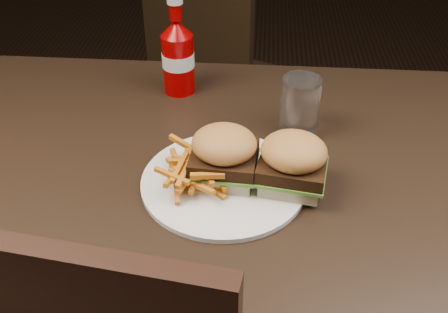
# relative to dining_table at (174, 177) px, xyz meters

# --- Properties ---
(dining_table) EXTENTS (1.20, 0.80, 0.04)m
(dining_table) POSITION_rel_dining_table_xyz_m (0.00, 0.00, 0.00)
(dining_table) COLOR black
(dining_table) RESTS_ON ground
(chair_far) EXTENTS (0.50, 0.50, 0.04)m
(chair_far) POSITION_rel_dining_table_xyz_m (0.02, 0.87, -0.30)
(chair_far) COLOR black
(chair_far) RESTS_ON ground
(plate) EXTENTS (0.27, 0.27, 0.01)m
(plate) POSITION_rel_dining_table_xyz_m (0.09, -0.04, 0.03)
(plate) COLOR white
(plate) RESTS_ON dining_table
(sandwich_half_a) EXTENTS (0.10, 0.10, 0.02)m
(sandwich_half_a) POSITION_rel_dining_table_xyz_m (0.09, -0.03, 0.04)
(sandwich_half_a) COLOR beige
(sandwich_half_a) RESTS_ON plate
(sandwich_half_b) EXTENTS (0.11, 0.10, 0.02)m
(sandwich_half_b) POSITION_rel_dining_table_xyz_m (0.20, -0.04, 0.04)
(sandwich_half_b) COLOR beige
(sandwich_half_b) RESTS_ON plate
(fries_pile) EXTENTS (0.12, 0.12, 0.04)m
(fries_pile) POSITION_rel_dining_table_xyz_m (0.04, -0.04, 0.05)
(fries_pile) COLOR #C36003
(fries_pile) RESTS_ON plate
(ketchup_bottle) EXTENTS (0.07, 0.07, 0.13)m
(ketchup_bottle) POSITION_rel_dining_table_xyz_m (-0.03, 0.27, 0.08)
(ketchup_bottle) COLOR #970002
(ketchup_bottle) RESTS_ON dining_table
(tumbler) EXTENTS (0.08, 0.08, 0.11)m
(tumbler) POSITION_rel_dining_table_xyz_m (0.22, 0.13, 0.08)
(tumbler) COLOR white
(tumbler) RESTS_ON dining_table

